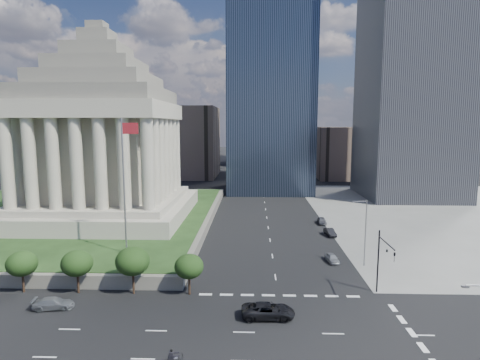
{
  "coord_description": "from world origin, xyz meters",
  "views": [
    {
      "loc": [
        -3.15,
        -33.18,
        20.9
      ],
      "look_at": [
        -4.79,
        16.32,
        14.07
      ],
      "focal_mm": 30.0,
      "sensor_mm": 36.0,
      "label": 1
    }
  ],
  "objects_px": {
    "parked_sedan_far": "(322,221)",
    "parked_sedan_mid": "(330,232)",
    "traffic_signal_ne": "(383,256)",
    "pickup_truck": "(268,311)",
    "motorcycle_trail": "(171,359)",
    "suv_grey": "(53,303)",
    "war_memorial": "(102,122)",
    "parked_sedan_near": "(332,258)",
    "flagpole": "(125,179)",
    "street_lamp_north": "(364,229)"
  },
  "relations": [
    {
      "from": "traffic_signal_ne",
      "to": "street_lamp_north",
      "type": "bearing_deg",
      "value": 85.81
    },
    {
      "from": "flagpole",
      "to": "street_lamp_north",
      "type": "xyz_separation_m",
      "value": [
        35.16,
        1.0,
        -7.45
      ]
    },
    {
      "from": "parked_sedan_far",
      "to": "parked_sedan_mid",
      "type": "bearing_deg",
      "value": -89.22
    },
    {
      "from": "flagpole",
      "to": "motorcycle_trail",
      "type": "bearing_deg",
      "value": -65.36
    },
    {
      "from": "war_memorial",
      "to": "parked_sedan_near",
      "type": "bearing_deg",
      "value": -26.61
    },
    {
      "from": "motorcycle_trail",
      "to": "pickup_truck",
      "type": "bearing_deg",
      "value": 40.25
    },
    {
      "from": "parked_sedan_far",
      "to": "suv_grey",
      "type": "bearing_deg",
      "value": -131.6
    },
    {
      "from": "traffic_signal_ne",
      "to": "pickup_truck",
      "type": "distance_m",
      "value": 15.63
    },
    {
      "from": "traffic_signal_ne",
      "to": "parked_sedan_mid",
      "type": "relative_size",
      "value": 1.97
    },
    {
      "from": "parked_sedan_near",
      "to": "pickup_truck",
      "type": "bearing_deg",
      "value": -127.75
    },
    {
      "from": "pickup_truck",
      "to": "motorcycle_trail",
      "type": "relative_size",
      "value": 2.33
    },
    {
      "from": "traffic_signal_ne",
      "to": "pickup_truck",
      "type": "xyz_separation_m",
      "value": [
        -13.95,
        -5.49,
        -4.44
      ]
    },
    {
      "from": "parked_sedan_mid",
      "to": "motorcycle_trail",
      "type": "relative_size",
      "value": 1.62
    },
    {
      "from": "suv_grey",
      "to": "parked_sedan_mid",
      "type": "xyz_separation_m",
      "value": [
        37.43,
        31.81,
        0.01
      ]
    },
    {
      "from": "war_memorial",
      "to": "street_lamp_north",
      "type": "bearing_deg",
      "value": -25.92
    },
    {
      "from": "flagpole",
      "to": "pickup_truck",
      "type": "xyz_separation_m",
      "value": [
        20.38,
        -15.8,
        -12.3
      ]
    },
    {
      "from": "parked_sedan_near",
      "to": "parked_sedan_mid",
      "type": "relative_size",
      "value": 0.92
    },
    {
      "from": "traffic_signal_ne",
      "to": "motorcycle_trail",
      "type": "xyz_separation_m",
      "value": [
        -22.68,
        -15.09,
        -4.32
      ]
    },
    {
      "from": "traffic_signal_ne",
      "to": "parked_sedan_mid",
      "type": "height_order",
      "value": "traffic_signal_ne"
    },
    {
      "from": "suv_grey",
      "to": "parked_sedan_far",
      "type": "relative_size",
      "value": 1.1
    },
    {
      "from": "traffic_signal_ne",
      "to": "suv_grey",
      "type": "height_order",
      "value": "traffic_signal_ne"
    },
    {
      "from": "street_lamp_north",
      "to": "parked_sedan_mid",
      "type": "xyz_separation_m",
      "value": [
        -1.83,
        16.34,
        -4.99
      ]
    },
    {
      "from": "street_lamp_north",
      "to": "suv_grey",
      "type": "relative_size",
      "value": 2.21
    },
    {
      "from": "war_memorial",
      "to": "motorcycle_trail",
      "type": "distance_m",
      "value": 58.53
    },
    {
      "from": "parked_sedan_far",
      "to": "pickup_truck",
      "type": "bearing_deg",
      "value": -106.22
    },
    {
      "from": "parked_sedan_far",
      "to": "war_memorial",
      "type": "bearing_deg",
      "value": -176.03
    },
    {
      "from": "flagpole",
      "to": "suv_grey",
      "type": "xyz_separation_m",
      "value": [
        -4.1,
        -14.47,
        -12.46
      ]
    },
    {
      "from": "flagpole",
      "to": "parked_sedan_far",
      "type": "height_order",
      "value": "flagpole"
    },
    {
      "from": "traffic_signal_ne",
      "to": "parked_sedan_mid",
      "type": "xyz_separation_m",
      "value": [
        -1.0,
        27.64,
        -4.58
      ]
    },
    {
      "from": "pickup_truck",
      "to": "parked_sedan_far",
      "type": "relative_size",
      "value": 1.42
    },
    {
      "from": "pickup_truck",
      "to": "parked_sedan_far",
      "type": "height_order",
      "value": "pickup_truck"
    },
    {
      "from": "street_lamp_north",
      "to": "parked_sedan_near",
      "type": "bearing_deg",
      "value": 161.39
    },
    {
      "from": "street_lamp_north",
      "to": "motorcycle_trail",
      "type": "distance_m",
      "value": 35.66
    },
    {
      "from": "flagpole",
      "to": "traffic_signal_ne",
      "type": "relative_size",
      "value": 2.5
    },
    {
      "from": "war_memorial",
      "to": "parked_sedan_near",
      "type": "relative_size",
      "value": 10.48
    },
    {
      "from": "flagpole",
      "to": "traffic_signal_ne",
      "type": "xyz_separation_m",
      "value": [
        34.33,
        -10.3,
        -7.86
      ]
    },
    {
      "from": "flagpole",
      "to": "street_lamp_north",
      "type": "bearing_deg",
      "value": 1.63
    },
    {
      "from": "war_memorial",
      "to": "suv_grey",
      "type": "distance_m",
      "value": 44.45
    },
    {
      "from": "suv_grey",
      "to": "parked_sedan_mid",
      "type": "relative_size",
      "value": 1.12
    },
    {
      "from": "pickup_truck",
      "to": "motorcycle_trail",
      "type": "xyz_separation_m",
      "value": [
        -8.73,
        -9.59,
        0.12
      ]
    },
    {
      "from": "parked_sedan_far",
      "to": "flagpole",
      "type": "bearing_deg",
      "value": -140.7
    },
    {
      "from": "parked_sedan_mid",
      "to": "street_lamp_north",
      "type": "bearing_deg",
      "value": -91.79
    },
    {
      "from": "parked_sedan_near",
      "to": "parked_sedan_far",
      "type": "relative_size",
      "value": 0.9
    },
    {
      "from": "parked_sedan_mid",
      "to": "motorcycle_trail",
      "type": "height_order",
      "value": "motorcycle_trail"
    },
    {
      "from": "war_memorial",
      "to": "parked_sedan_far",
      "type": "distance_m",
      "value": 50.05
    },
    {
      "from": "traffic_signal_ne",
      "to": "parked_sedan_mid",
      "type": "bearing_deg",
      "value": 92.07
    },
    {
      "from": "traffic_signal_ne",
      "to": "pickup_truck",
      "type": "height_order",
      "value": "traffic_signal_ne"
    },
    {
      "from": "traffic_signal_ne",
      "to": "suv_grey",
      "type": "distance_m",
      "value": 38.92
    },
    {
      "from": "parked_sedan_mid",
      "to": "parked_sedan_far",
      "type": "relative_size",
      "value": 0.99
    },
    {
      "from": "pickup_truck",
      "to": "parked_sedan_mid",
      "type": "distance_m",
      "value": 35.58
    }
  ]
}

